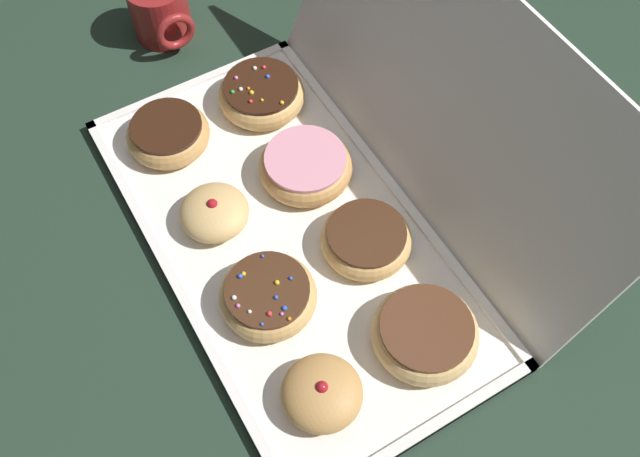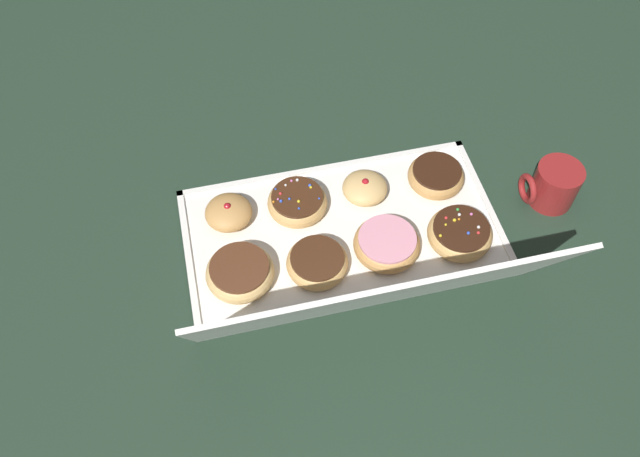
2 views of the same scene
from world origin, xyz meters
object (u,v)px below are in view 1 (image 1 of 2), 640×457
Objects in this scene: chocolate_frosted_donut_0 at (168,134)px; chocolate_frosted_donut_7 at (425,333)px; sprinkle_donut_2 at (268,296)px; coffee_mug at (161,10)px; donut_box at (289,236)px; jelly_filled_donut_1 at (214,212)px; chocolate_frosted_donut_6 at (366,239)px; jelly_filled_donut_3 at (322,393)px; pink_frosted_donut_5 at (305,166)px; sprinkle_donut_4 at (262,94)px.

chocolate_frosted_donut_7 is (0.40, 0.13, 0.00)m from chocolate_frosted_donut_0.
coffee_mug reaches higher than sprinkle_donut_2.
sprinkle_donut_2 reaches higher than donut_box.
coffee_mug reaches higher than chocolate_frosted_donut_7.
coffee_mug is (-0.35, 0.08, 0.01)m from jelly_filled_donut_1.
sprinkle_donut_2 is 1.03× the size of chocolate_frosted_donut_6.
jelly_filled_donut_3 is 0.30m from pink_frosted_donut_5.
jelly_filled_donut_1 is at bearing -153.24° from chocolate_frosted_donut_7.
jelly_filled_donut_1 is 0.81× the size of coffee_mug.
sprinkle_donut_2 is (0.27, 0.00, 0.00)m from chocolate_frosted_donut_0.
chocolate_frosted_donut_0 is (-0.20, -0.07, 0.02)m from donut_box.
pink_frosted_donut_5 is at bearing 136.99° from sprinkle_donut_2.
donut_box is at bearing -42.93° from pink_frosted_donut_5.
donut_box is 4.81× the size of chocolate_frosted_donut_7.
chocolate_frosted_donut_6 is at bearing 176.14° from chocolate_frosted_donut_7.
pink_frosted_donut_5 reaches higher than donut_box.
sprinkle_donut_4 is 0.98× the size of chocolate_frosted_donut_7.
pink_frosted_donut_5 is at bearing 8.06° from coffee_mug.
jelly_filled_donut_3 is at bearing -0.39° from chocolate_frosted_donut_0.
jelly_filled_donut_1 is at bearing -178.39° from sprinkle_donut_2.
donut_box is at bearing 47.86° from jelly_filled_donut_1.
pink_frosted_donut_5 is (0.14, 0.13, 0.00)m from chocolate_frosted_donut_0.
coffee_mug is (-0.61, -0.05, 0.01)m from chocolate_frosted_donut_7.
chocolate_frosted_donut_6 is (0.06, 0.07, 0.02)m from donut_box.
sprinkle_donut_2 is 0.18m from chocolate_frosted_donut_7.
chocolate_frosted_donut_6 is at bearing 0.20° from sprinkle_donut_4.
jelly_filled_donut_1 is 0.13m from sprinkle_donut_2.
pink_frosted_donut_5 is at bearing 137.07° from donut_box.
sprinkle_donut_2 is 0.48m from coffee_mug.
chocolate_frosted_donut_7 is (0.14, -0.01, 0.00)m from chocolate_frosted_donut_6.
jelly_filled_donut_3 is (0.13, -0.00, 0.00)m from sprinkle_donut_2.
sprinkle_donut_4 is (-0.20, 0.07, 0.03)m from donut_box.
chocolate_frosted_donut_0 reaches higher than chocolate_frosted_donut_6.
chocolate_frosted_donut_7 is 1.13× the size of coffee_mug.
chocolate_frosted_donut_6 is (-0.14, 0.14, -0.00)m from jelly_filled_donut_3.
jelly_filled_donut_3 is at bearing -0.24° from jelly_filled_donut_1.
chocolate_frosted_donut_6 is at bearing 48.76° from donut_box.
sprinkle_donut_4 is at bearing -179.80° from chocolate_frosted_donut_6.
coffee_mug reaches higher than sprinkle_donut_4.
sprinkle_donut_4 is at bearing 135.08° from jelly_filled_donut_1.
chocolate_frosted_donut_6 is 1.03× the size of coffee_mug.
donut_box is 0.10m from pink_frosted_donut_5.
chocolate_frosted_donut_7 is (0.27, 0.00, 0.00)m from pink_frosted_donut_5.
chocolate_frosted_donut_7 is (0.13, 0.13, 0.00)m from sprinkle_donut_2.
jelly_filled_donut_1 is 0.98× the size of jelly_filled_donut_3.
donut_box is at bearing -131.24° from chocolate_frosted_donut_6.
jelly_filled_donut_3 is 0.82× the size of coffee_mug.
chocolate_frosted_donut_0 and pink_frosted_donut_5 have the same top height.
sprinkle_donut_2 is 1.28× the size of jelly_filled_donut_3.
donut_box is 6.59× the size of jelly_filled_donut_3.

